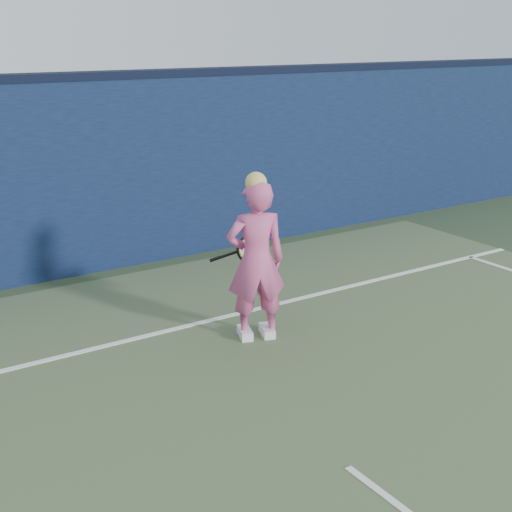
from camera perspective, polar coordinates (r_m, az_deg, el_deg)
backstop_wall at (r=9.62m, az=-14.07°, el=6.00°), size 24.00×0.40×2.50m
wall_cap at (r=9.46m, az=-14.67°, el=13.73°), size 24.00×0.42×0.10m
player at (r=7.29m, az=0.00°, el=-0.33°), size 0.71×0.59×1.77m
racket at (r=7.70m, az=-0.72°, el=0.52°), size 0.56×0.26×0.32m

